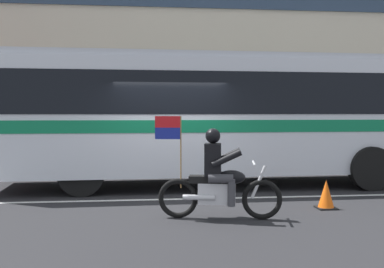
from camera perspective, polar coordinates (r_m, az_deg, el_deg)
ground_plane at (r=10.49m, az=-2.58°, el=-7.43°), size 60.00×60.00×0.00m
sidewalk_curb at (r=15.52m, az=-3.85°, el=-3.86°), size 28.00×3.80×0.15m
lane_center_stripe at (r=9.90m, az=-2.35°, el=-8.01°), size 26.60×0.14×0.01m
office_building_facade at (r=17.91m, az=-4.23°, el=11.52°), size 28.00×0.89×9.18m
transit_bus at (r=11.71m, az=4.70°, el=2.88°), size 11.51×2.93×3.22m
motorcycle_with_rider at (r=8.04m, az=3.25°, el=-5.72°), size 2.17×0.72×1.78m
traffic_cone at (r=9.28m, az=16.17°, el=-7.24°), size 0.36×0.36×0.55m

